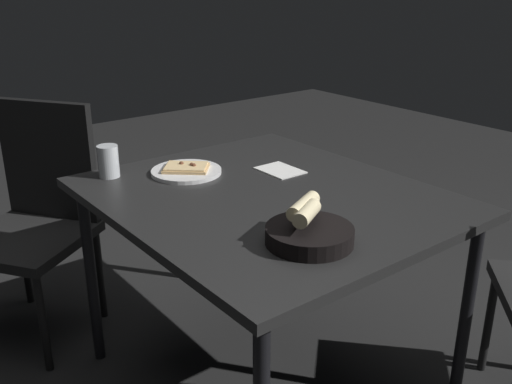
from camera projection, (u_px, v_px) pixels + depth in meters
ground at (266, 379)px, 2.11m from camera, size 8.00×8.00×0.00m
dining_table at (267, 210)px, 1.87m from camera, size 1.12×0.96×0.73m
pizza_plate at (186, 170)px, 2.03m from camera, size 0.25×0.25×0.04m
bread_basket at (309, 231)px, 1.50m from camera, size 0.23×0.23×0.11m
beer_glass at (109, 163)px, 1.99m from camera, size 0.07×0.07×0.11m
napkin at (280, 170)px, 2.06m from camera, size 0.16×0.12×0.00m
chair_near at (36, 208)px, 2.28m from camera, size 0.61×0.61×0.93m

